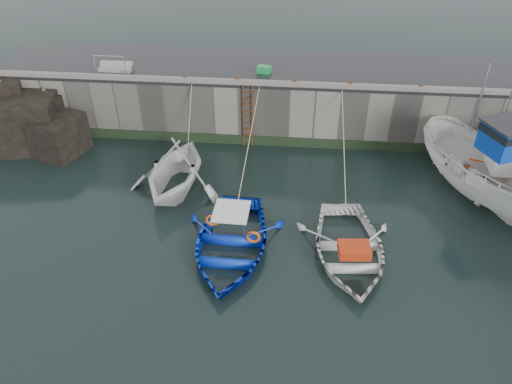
# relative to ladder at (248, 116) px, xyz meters

# --- Properties ---
(ground) EXTENTS (120.00, 120.00, 0.00)m
(ground) POSITION_rel_ladder_xyz_m (2.00, -9.91, -1.59)
(ground) COLOR black
(ground) RESTS_ON ground
(quay_back) EXTENTS (30.00, 5.00, 3.00)m
(quay_back) POSITION_rel_ladder_xyz_m (2.00, 2.59, -0.09)
(quay_back) COLOR slate
(quay_back) RESTS_ON ground
(road_back) EXTENTS (30.00, 5.00, 0.16)m
(road_back) POSITION_rel_ladder_xyz_m (2.00, 2.59, 1.49)
(road_back) COLOR black
(road_back) RESTS_ON quay_back
(kerb_back) EXTENTS (30.00, 0.30, 0.20)m
(kerb_back) POSITION_rel_ladder_xyz_m (2.00, 0.24, 1.67)
(kerb_back) COLOR slate
(kerb_back) RESTS_ON road_back
(algae_back) EXTENTS (30.00, 0.08, 0.50)m
(algae_back) POSITION_rel_ladder_xyz_m (2.00, 0.05, -1.34)
(algae_back) COLOR black
(algae_back) RESTS_ON ground
(rock_outcrop) EXTENTS (5.85, 4.24, 3.41)m
(rock_outcrop) POSITION_rel_ladder_xyz_m (-10.92, -0.80, -0.33)
(rock_outcrop) COLOR black
(rock_outcrop) RESTS_ON ground
(ladder) EXTENTS (0.51, 0.08, 3.20)m
(ladder) POSITION_rel_ladder_xyz_m (0.00, 0.00, 0.00)
(ladder) COLOR #3F1E0F
(ladder) RESTS_ON ground
(boat_near_white) EXTENTS (4.80, 5.41, 2.62)m
(boat_near_white) POSITION_rel_ladder_xyz_m (-2.72, -4.10, -1.59)
(boat_near_white) COLOR silver
(boat_near_white) RESTS_ON ground
(boat_near_white_rope) EXTENTS (0.04, 3.10, 3.10)m
(boat_near_white_rope) POSITION_rel_ladder_xyz_m (-2.72, -0.76, -1.59)
(boat_near_white_rope) COLOR tan
(boat_near_white_rope) RESTS_ON ground
(boat_near_blue) EXTENTS (4.19, 5.78, 1.18)m
(boat_near_blue) POSITION_rel_ladder_xyz_m (0.17, -7.88, -1.59)
(boat_near_blue) COLOR #0D32C9
(boat_near_blue) RESTS_ON ground
(boat_near_blue_rope) EXTENTS (0.04, 6.05, 3.10)m
(boat_near_blue_rope) POSITION_rel_ladder_xyz_m (0.17, -2.65, -1.59)
(boat_near_blue_rope) COLOR tan
(boat_near_blue_rope) RESTS_ON ground
(boat_near_navy) EXTENTS (4.27, 5.66, 1.11)m
(boat_near_navy) POSITION_rel_ladder_xyz_m (4.57, -7.76, -1.59)
(boat_near_navy) COLOR white
(boat_near_navy) RESTS_ON ground
(boat_near_navy_rope) EXTENTS (0.04, 5.94, 3.10)m
(boat_near_navy_rope) POSITION_rel_ladder_xyz_m (4.57, -2.59, -1.59)
(boat_near_navy_rope) COLOR tan
(boat_near_navy_rope) RESTS_ON ground
(boat_far_white) EXTENTS (5.47, 7.76, 5.81)m
(boat_far_white) POSITION_rel_ladder_xyz_m (10.31, -3.36, -0.42)
(boat_far_white) COLOR white
(boat_far_white) RESTS_ON ground
(boat_far_orange) EXTENTS (4.89, 6.59, 4.31)m
(boat_far_orange) POSITION_rel_ladder_xyz_m (11.50, -2.09, -1.17)
(boat_far_orange) COLOR #FF4D0D
(boat_far_orange) RESTS_ON ground
(fish_crate) EXTENTS (0.73, 0.58, 0.33)m
(fish_crate) POSITION_rel_ladder_xyz_m (0.64, 1.73, 1.73)
(fish_crate) COLOR #1A9444
(fish_crate) RESTS_ON road_back
(railing) EXTENTS (1.60, 1.05, 1.00)m
(railing) POSITION_rel_ladder_xyz_m (-6.75, 1.33, 1.77)
(railing) COLOR #A5A8AD
(railing) RESTS_ON road_back
(bollard_a) EXTENTS (0.18, 0.18, 0.28)m
(bollard_a) POSITION_rel_ladder_xyz_m (-3.00, 0.34, 1.71)
(bollard_a) COLOR #3F1E0F
(bollard_a) RESTS_ON road_back
(bollard_b) EXTENTS (0.18, 0.18, 0.28)m
(bollard_b) POSITION_rel_ladder_xyz_m (-0.50, 0.34, 1.71)
(bollard_b) COLOR #3F1E0F
(bollard_b) RESTS_ON road_back
(bollard_c) EXTENTS (0.18, 0.18, 0.28)m
(bollard_c) POSITION_rel_ladder_xyz_m (2.20, 0.34, 1.71)
(bollard_c) COLOR #3F1E0F
(bollard_c) RESTS_ON road_back
(bollard_d) EXTENTS (0.18, 0.18, 0.28)m
(bollard_d) POSITION_rel_ladder_xyz_m (4.80, 0.34, 1.71)
(bollard_d) COLOR #3F1E0F
(bollard_d) RESTS_ON road_back
(bollard_e) EXTENTS (0.18, 0.18, 0.28)m
(bollard_e) POSITION_rel_ladder_xyz_m (8.00, 0.34, 1.71)
(bollard_e) COLOR #3F1E0F
(bollard_e) RESTS_ON road_back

